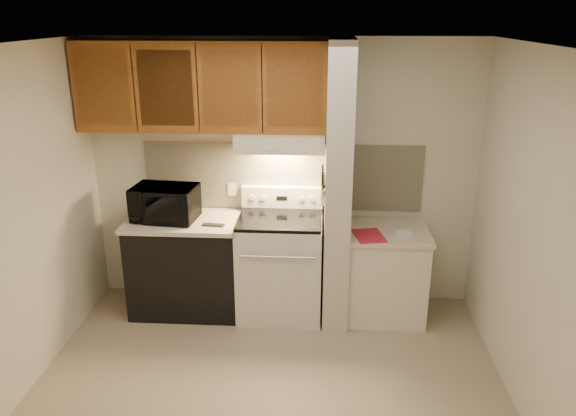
{
  "coord_description": "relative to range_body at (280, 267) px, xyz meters",
  "views": [
    {
      "loc": [
        0.37,
        -3.56,
        2.7
      ],
      "look_at": [
        0.1,
        0.75,
        1.18
      ],
      "focal_mm": 35.0,
      "sensor_mm": 36.0,
      "label": 1
    }
  ],
  "objects": [
    {
      "name": "teal_jar",
      "position": [
        -0.83,
        0.23,
        0.5
      ],
      "size": [
        0.12,
        0.12,
        0.1
      ],
      "primitive_type": "cylinder",
      "rotation": [
        0.0,
        0.0,
        0.35
      ],
      "color": "#1E5F55",
      "rests_on": "left_countertop"
    },
    {
      "name": "cab_door_a",
      "position": [
        -1.51,
        0.01,
        1.62
      ],
      "size": [
        0.46,
        0.01,
        0.63
      ],
      "primitive_type": "cube",
      "color": "#925420",
      "rests_on": "upper_cabinets"
    },
    {
      "name": "knife_handle_d",
      "position": [
        0.38,
        0.02,
        0.91
      ],
      "size": [
        0.02,
        0.02,
        0.1
      ],
      "primitive_type": "cylinder",
      "color": "black",
      "rests_on": "knife_strip"
    },
    {
      "name": "cab_gap_b",
      "position": [
        -0.69,
        0.01,
        1.62
      ],
      "size": [
        0.01,
        0.01,
        0.73
      ],
      "primitive_type": "cube",
      "color": "black",
      "rests_on": "upper_cabinets"
    },
    {
      "name": "right_countertop",
      "position": [
        0.97,
        -0.01,
        0.37
      ],
      "size": [
        0.74,
        0.64,
        0.04
      ],
      "primitive_type": "cube",
      "color": "beige",
      "rests_on": "right_cab_base"
    },
    {
      "name": "knife_strip",
      "position": [
        0.39,
        -0.06,
        0.86
      ],
      "size": [
        0.02,
        0.42,
        0.04
      ],
      "primitive_type": "cube",
      "color": "black",
      "rests_on": "partition_pillar"
    },
    {
      "name": "knife_handle_a",
      "position": [
        0.38,
        -0.22,
        0.91
      ],
      "size": [
        0.02,
        0.02,
        0.1
      ],
      "primitive_type": "cylinder",
      "color": "black",
      "rests_on": "knife_strip"
    },
    {
      "name": "wall_back",
      "position": [
        0.0,
        0.34,
        0.79
      ],
      "size": [
        3.6,
        2.5,
        0.02
      ],
      "primitive_type": "cube",
      "rotation": [
        1.57,
        0.0,
        0.0
      ],
      "color": "beige",
      "rests_on": "floor"
    },
    {
      "name": "left_countertop",
      "position": [
        -0.88,
        0.01,
        0.43
      ],
      "size": [
        1.04,
        0.67,
        0.04
      ],
      "primitive_type": "cube",
      "color": "beige",
      "rests_on": "dishwasher_front"
    },
    {
      "name": "knife_handle_b",
      "position": [
        0.38,
        -0.13,
        0.91
      ],
      "size": [
        0.02,
        0.02,
        0.1
      ],
      "primitive_type": "cylinder",
      "color": "black",
      "rests_on": "knife_strip"
    },
    {
      "name": "ceiling",
      "position": [
        0.0,
        -1.16,
        2.04
      ],
      "size": [
        3.6,
        3.6,
        0.0
      ],
      "primitive_type": "plane",
      "rotation": [
        3.14,
        0.0,
        0.0
      ],
      "color": "white",
      "rests_on": "wall_back"
    },
    {
      "name": "cab_gap_c",
      "position": [
        -0.14,
        0.01,
        1.62
      ],
      "size": [
        0.01,
        0.01,
        0.73
      ],
      "primitive_type": "cube",
      "color": "black",
      "rests_on": "upper_cabinets"
    },
    {
      "name": "wall_right",
      "position": [
        1.8,
        -1.16,
        0.79
      ],
      "size": [
        0.02,
        3.0,
        2.5
      ],
      "primitive_type": "cube",
      "color": "beige",
      "rests_on": "floor"
    },
    {
      "name": "range_display",
      "position": [
        0.0,
        0.24,
        0.59
      ],
      "size": [
        0.1,
        0.01,
        0.04
      ],
      "primitive_type": "cube",
      "color": "black",
      "rests_on": "range_backguard"
    },
    {
      "name": "pillar_trim",
      "position": [
        0.39,
        -0.01,
        0.84
      ],
      "size": [
        0.01,
        0.7,
        0.04
      ],
      "primitive_type": "cube",
      "color": "#925420",
      "rests_on": "partition_pillar"
    },
    {
      "name": "cab_door_b",
      "position": [
        -0.96,
        0.01,
        1.62
      ],
      "size": [
        0.46,
        0.01,
        0.63
      ],
      "primitive_type": "cube",
      "color": "#925420",
      "rests_on": "upper_cabinets"
    },
    {
      "name": "wall_left",
      "position": [
        -1.8,
        -1.16,
        0.79
      ],
      "size": [
        0.02,
        3.0,
        2.5
      ],
      "primitive_type": "cube",
      "color": "beige",
      "rests_on": "floor"
    },
    {
      "name": "oven_mitt",
      "position": [
        0.38,
        0.17,
        0.69
      ],
      "size": [
        0.03,
        0.1,
        0.23
      ],
      "primitive_type": "cube",
      "color": "slate",
      "rests_on": "partition_pillar"
    },
    {
      "name": "knife_blade_a",
      "position": [
        0.38,
        -0.22,
        0.76
      ],
      "size": [
        0.01,
        0.03,
        0.16
      ],
      "primitive_type": "cube",
      "color": "silver",
      "rests_on": "knife_strip"
    },
    {
      "name": "knife_blade_e",
      "position": [
        0.38,
        0.11,
        0.75
      ],
      "size": [
        0.01,
        0.04,
        0.18
      ],
      "primitive_type": "cube",
      "color": "silver",
      "rests_on": "knife_strip"
    },
    {
      "name": "range_knob_right_outer",
      "position": [
        0.28,
        0.24,
        0.59
      ],
      "size": [
        0.05,
        0.02,
        0.05
      ],
      "primitive_type": "cylinder",
      "rotation": [
        1.57,
        0.0,
        0.0
      ],
      "color": "silver",
      "rests_on": "range_backguard"
    },
    {
      "name": "range_knob_right_inner",
      "position": [
        0.18,
        0.24,
        0.59
      ],
      "size": [
        0.05,
        0.02,
        0.05
      ],
      "primitive_type": "cylinder",
      "rotation": [
        1.57,
        0.0,
        0.0
      ],
      "color": "silver",
      "rests_on": "range_backguard"
    },
    {
      "name": "range_knob_left_outer",
      "position": [
        -0.28,
        0.24,
        0.59
      ],
      "size": [
        0.05,
        0.02,
        0.05
      ],
      "primitive_type": "cylinder",
      "rotation": [
        1.57,
        0.0,
        0.0
      ],
      "color": "silver",
      "rests_on": "range_backguard"
    },
    {
      "name": "cooktop",
      "position": [
        0.0,
        0.0,
        0.48
      ],
      "size": [
        0.74,
        0.64,
        0.03
      ],
      "primitive_type": "cube",
      "color": "black",
      "rests_on": "range_body"
    },
    {
      "name": "knife_handle_e",
      "position": [
        0.38,
        0.1,
        0.91
      ],
      "size": [
        0.02,
        0.02,
        0.1
      ],
      "primitive_type": "cylinder",
      "color": "black",
      "rests_on": "knife_strip"
    },
    {
      "name": "knife_blade_c",
      "position": [
        0.38,
        -0.05,
        0.74
      ],
      "size": [
        0.01,
        0.04,
        0.2
      ],
      "primitive_type": "cube",
      "color": "silver",
      "rests_on": "knife_strip"
    },
    {
      "name": "range_backguard",
      "position": [
        0.0,
        0.28,
        0.59
      ],
      "size": [
        0.76,
        0.08,
        0.2
      ],
      "primitive_type": "cube",
      "color": "silver",
      "rests_on": "range_body"
    },
    {
      "name": "right_cab_base",
      "position": [
        0.97,
        -0.01,
        -0.06
      ],
      "size": [
        0.7,
        0.6,
        0.81
      ],
      "primitive_type": "cube",
      "color": "silver",
      "rests_on": "floor"
    },
    {
      "name": "knife_handle_c",
      "position": [
        0.38,
        -0.05,
        0.91
      ],
      "size": [
        0.02,
        0.02,
        0.1
      ],
      "primitive_type": "cylinder",
      "color": "black",
      "rests_on": "knife_strip"
    },
    {
      "name": "partition_pillar",
      "position": [
        0.51,
        -0.01,
        0.79
      ],
      "size": [
        0.22,
        0.7,
        2.5
      ],
      "primitive_type": "cube",
      "color": "beige",
      "rests_on": "floor"
    },
    {
      "name": "hood_lip",
      "position": [
        0.0,
        -0.08,
        1.12
      ],
      "size": [
        0.78,
        0.04,
        0.06
      ],
      "primitive_type": "cube",
      "color": "silver",
      "rests_on": "range_hood"
    },
    {
      "name": "oven_window",
      "position": [
        0.0,
        -0.32,
        0.04
      ],
      "size": [
        0.5,
        0.01,
        0.3
      ],
      "primitive_type": "cube",
      "color": "black",
      "rests_on": "range_body"
    },
    {
      "name": "upper_cabinets",
      "position": [
        -0.69,
        0.17,
        1.62
      ],
      "size": [
        2.18,
        0.33,
        0.77
      ],
      "primitive_type": "cube",
      "color": "#925420",
      "rests_on": "wall_back"
    },
    {
      "name": "microwave",
      "position": [
        -1.04,
        -0.01,
        0.61
      ],
      "size": [
        0.6,
        0.44,
        0.31
      ],
      "primitive_type": "imported",
      "rotation": [
        0.0,
        0.0,
        -0.1
      ],
      "color": "black",
      "rests_on": "left_countertop"
    },
    {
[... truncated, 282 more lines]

